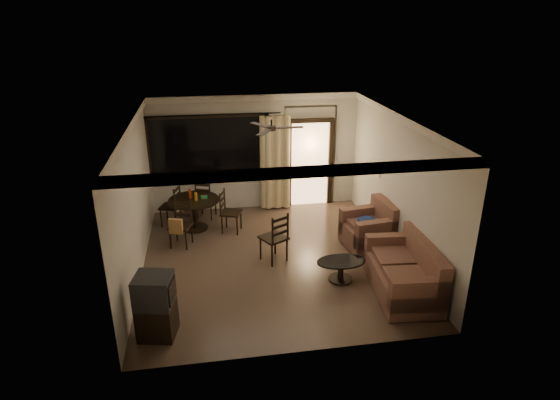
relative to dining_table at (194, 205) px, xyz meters
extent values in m
plane|color=#7F6651|center=(1.50, -1.70, -0.56)|extent=(5.50, 5.50, 0.00)
plane|color=beige|center=(1.50, 1.05, 0.84)|extent=(5.00, 0.00, 5.00)
plane|color=beige|center=(1.50, -4.45, 0.84)|extent=(5.00, 0.00, 5.00)
plane|color=beige|center=(-1.00, -1.70, 0.84)|extent=(0.00, 5.50, 5.50)
plane|color=beige|center=(4.00, -1.70, 0.84)|extent=(0.00, 5.50, 5.50)
plane|color=white|center=(1.50, -1.70, 2.24)|extent=(5.50, 5.50, 0.00)
cube|color=black|center=(0.40, 1.02, 1.02)|extent=(2.70, 0.04, 1.45)
cylinder|color=black|center=(0.50, 0.93, 1.82)|extent=(3.20, 0.03, 0.03)
cube|color=#FFC684|center=(2.85, 1.00, 0.49)|extent=(0.91, 0.03, 2.08)
cube|color=white|center=(3.99, -0.65, 0.74)|extent=(0.02, 0.18, 0.12)
cylinder|color=black|center=(1.50, -1.70, 2.18)|extent=(0.03, 0.03, 0.12)
cylinder|color=black|center=(1.50, -1.70, 2.09)|extent=(0.16, 0.16, 0.08)
cylinder|color=black|center=(0.00, 0.00, 0.13)|extent=(1.13, 1.13, 0.04)
cylinder|color=black|center=(0.00, 0.00, -0.21)|extent=(0.11, 0.11, 0.66)
cylinder|color=black|center=(0.00, 0.00, -0.54)|extent=(0.57, 0.57, 0.03)
cylinder|color=#962D0D|center=(-0.08, 0.08, 0.26)|extent=(0.06, 0.06, 0.22)
cylinder|color=orange|center=(0.05, -0.07, 0.24)|extent=(0.06, 0.06, 0.18)
cube|color=#268141|center=(0.23, 0.04, 0.17)|extent=(0.14, 0.10, 0.05)
cube|color=black|center=(-0.55, 0.28, -0.11)|extent=(0.54, 0.54, 0.04)
cube|color=black|center=(0.80, -0.28, -0.11)|extent=(0.54, 0.54, 0.04)
cube|color=black|center=(-0.28, -0.80, -0.11)|extent=(0.54, 0.54, 0.04)
cube|color=#A37745|center=(-0.36, -1.02, -0.01)|extent=(0.29, 0.17, 0.32)
cube|color=black|center=(0.26, 0.60, -0.11)|extent=(0.54, 0.54, 0.04)
cube|color=black|center=(-0.55, -3.72, -0.29)|extent=(0.62, 0.58, 0.54)
cube|color=black|center=(-0.55, -3.72, 0.23)|extent=(0.62, 0.58, 0.48)
cube|color=black|center=(-0.28, -3.77, 0.23)|extent=(0.09, 0.38, 0.33)
cube|color=#482A21|center=(3.55, -3.22, -0.32)|extent=(1.09, 1.83, 0.44)
cube|color=#482A21|center=(3.91, -3.25, 0.04)|extent=(0.38, 1.77, 0.71)
cube|color=#482A21|center=(3.48, -4.00, -0.10)|extent=(0.95, 0.28, 0.55)
cube|color=#482A21|center=(3.62, -2.44, -0.10)|extent=(0.95, 0.28, 0.55)
cube|color=#482A21|center=(3.50, -3.21, -0.06)|extent=(0.80, 1.59, 0.13)
cube|color=#482A21|center=(3.55, -1.48, -0.31)|extent=(1.07, 1.07, 0.45)
cube|color=#482A21|center=(3.91, -1.43, 0.06)|extent=(0.35, 0.97, 0.73)
cube|color=#482A21|center=(3.60, -1.85, -0.09)|extent=(0.97, 0.33, 0.56)
cube|color=#482A21|center=(3.50, -1.11, -0.09)|extent=(0.97, 0.33, 0.56)
cube|color=#482A21|center=(3.50, -1.49, -0.06)|extent=(0.76, 0.81, 0.13)
ellipsoid|color=navy|center=(3.50, -1.49, 0.06)|extent=(0.40, 0.34, 0.12)
ellipsoid|color=black|center=(2.63, -2.65, -0.18)|extent=(0.90, 0.54, 0.03)
cylinder|color=black|center=(2.63, -2.65, -0.37)|extent=(0.10, 0.10, 0.36)
cylinder|color=black|center=(2.63, -2.65, -0.54)|extent=(0.44, 0.44, 0.03)
cube|color=black|center=(1.53, -1.73, -0.07)|extent=(0.62, 0.62, 0.04)
camera|label=1|loc=(0.33, -9.78, 4.02)|focal=30.00mm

